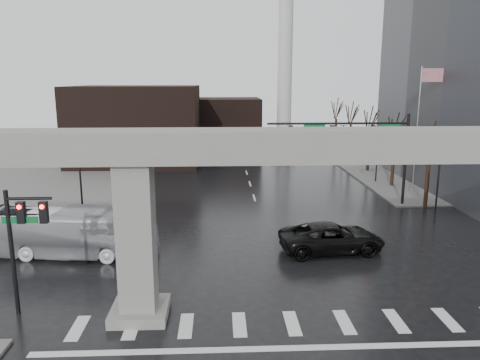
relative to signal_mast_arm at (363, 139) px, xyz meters
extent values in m
plane|color=black|center=(-8.99, -18.80, -5.83)|extent=(160.00, 160.00, 0.00)
cube|color=#63615E|center=(17.01, 17.20, -5.75)|extent=(28.00, 36.00, 0.15)
cube|color=#63615E|center=(-34.99, 17.20, -5.75)|extent=(28.00, 36.00, 0.15)
cube|color=gray|center=(-8.99, -18.80, 2.17)|extent=(48.00, 2.20, 1.40)
cube|color=gray|center=(-15.99, -18.80, -2.18)|extent=(1.60, 1.60, 7.30)
cube|color=gray|center=(-15.99, -18.80, -5.58)|extent=(2.60, 2.60, 0.50)
cube|color=black|center=(-22.99, 23.20, -0.83)|extent=(16.00, 14.00, 10.00)
cube|color=black|center=(-10.99, 33.20, -1.83)|extent=(10.00, 10.00, 8.00)
cylinder|color=silver|center=(-2.99, 27.20, 9.17)|extent=(2.00, 2.00, 30.00)
cylinder|color=gray|center=(-2.99, 27.20, -5.23)|extent=(3.60, 3.60, 1.20)
cylinder|color=black|center=(3.81, 0.00, -1.83)|extent=(0.24, 0.24, 8.00)
cylinder|color=black|center=(-2.19, 0.00, 1.37)|extent=(12.00, 0.18, 0.18)
cube|color=black|center=(0.81, 0.00, 0.72)|extent=(0.35, 0.30, 1.00)
cube|color=black|center=(-2.69, 0.00, 0.72)|extent=(0.35, 0.30, 1.00)
cube|color=black|center=(-6.19, 0.00, 0.72)|extent=(0.35, 0.30, 1.00)
sphere|color=#FF0C05|center=(0.81, -0.18, 1.02)|extent=(0.20, 0.20, 0.20)
cube|color=#0E622F|center=(2.31, 0.00, 1.17)|extent=(1.80, 0.05, 0.35)
cube|color=#0E622F|center=(-4.19, 0.00, 1.17)|extent=(1.80, 0.05, 0.35)
cylinder|color=black|center=(-21.79, -18.30, -2.83)|extent=(0.20, 0.20, 6.00)
cylinder|color=black|center=(-20.79, -18.30, -0.23)|extent=(2.00, 0.14, 0.14)
cube|color=black|center=(-21.19, -18.30, -0.88)|extent=(0.35, 0.30, 1.00)
cube|color=black|center=(-20.19, -18.30, -0.88)|extent=(0.35, 0.30, 1.00)
cube|color=#0E622F|center=(-21.29, -18.30, -1.23)|extent=(1.60, 0.05, 0.30)
cylinder|color=silver|center=(6.01, 3.20, 0.17)|extent=(0.12, 0.12, 12.00)
cube|color=#B71327|center=(7.01, 3.20, 5.37)|extent=(2.00, 0.03, 1.20)
cylinder|color=black|center=(4.51, -4.80, -3.43)|extent=(0.14, 0.14, 4.80)
cube|color=black|center=(4.51, -4.80, -1.08)|extent=(0.90, 0.06, 0.06)
sphere|color=silver|center=(4.06, -4.80, -0.88)|extent=(0.32, 0.32, 0.32)
sphere|color=silver|center=(4.96, -4.80, -0.88)|extent=(0.32, 0.32, 0.32)
cylinder|color=black|center=(4.51, 9.20, -3.43)|extent=(0.14, 0.14, 4.80)
cube|color=black|center=(4.51, 9.20, -1.08)|extent=(0.90, 0.06, 0.06)
sphere|color=silver|center=(4.06, 9.20, -0.88)|extent=(0.32, 0.32, 0.32)
sphere|color=silver|center=(4.96, 9.20, -0.88)|extent=(0.32, 0.32, 0.32)
cylinder|color=black|center=(4.51, 23.20, -3.43)|extent=(0.14, 0.14, 4.80)
cube|color=black|center=(4.51, 23.20, -1.08)|extent=(0.90, 0.06, 0.06)
sphere|color=silver|center=(4.06, 23.20, -0.88)|extent=(0.32, 0.32, 0.32)
sphere|color=silver|center=(4.96, 23.20, -0.88)|extent=(0.32, 0.32, 0.32)
cylinder|color=black|center=(-22.49, -4.80, -3.43)|extent=(0.14, 0.14, 4.80)
cube|color=black|center=(-22.49, -4.80, -1.08)|extent=(0.90, 0.06, 0.06)
sphere|color=silver|center=(-22.94, -4.80, -0.88)|extent=(0.32, 0.32, 0.32)
sphere|color=silver|center=(-22.04, -4.80, -0.88)|extent=(0.32, 0.32, 0.32)
cylinder|color=black|center=(-22.49, 9.20, -3.43)|extent=(0.14, 0.14, 4.80)
cube|color=black|center=(-22.49, 9.20, -1.08)|extent=(0.90, 0.06, 0.06)
sphere|color=silver|center=(-22.94, 9.20, -0.88)|extent=(0.32, 0.32, 0.32)
sphere|color=silver|center=(-22.04, 9.20, -0.88)|extent=(0.32, 0.32, 0.32)
cylinder|color=black|center=(-22.49, 23.20, -3.43)|extent=(0.14, 0.14, 4.80)
cube|color=black|center=(-22.49, 23.20, -1.08)|extent=(0.90, 0.06, 0.06)
sphere|color=silver|center=(-22.94, 23.20, -0.88)|extent=(0.32, 0.32, 0.32)
sphere|color=silver|center=(-22.04, 23.20, -0.88)|extent=(0.32, 0.32, 0.32)
cylinder|color=black|center=(5.51, -0.80, -3.55)|extent=(0.34, 0.34, 4.55)
cylinder|color=black|center=(5.51, -0.80, 0.18)|extent=(0.12, 1.52, 2.98)
cylinder|color=black|center=(6.01, -0.55, -0.05)|extent=(0.83, 1.14, 2.51)
cylinder|color=black|center=(5.51, 7.20, -3.50)|extent=(0.34, 0.34, 4.66)
cylinder|color=black|center=(5.51, 7.20, 0.32)|extent=(0.12, 1.55, 3.05)
cylinder|color=black|center=(6.01, 7.45, 0.08)|extent=(0.85, 1.16, 2.57)
cylinder|color=black|center=(5.51, 15.20, -3.45)|extent=(0.34, 0.34, 4.76)
cylinder|color=black|center=(5.51, 15.20, 0.46)|extent=(0.12, 1.59, 3.11)
cylinder|color=black|center=(6.01, 15.45, 0.22)|extent=(0.86, 1.18, 2.62)
cylinder|color=black|center=(5.51, 23.20, -3.40)|extent=(0.34, 0.34, 4.87)
cylinder|color=black|center=(5.51, 23.20, 0.60)|extent=(0.12, 1.62, 3.18)
cylinder|color=black|center=(6.01, 23.45, 0.35)|extent=(0.88, 1.20, 2.68)
cylinder|color=black|center=(5.51, 31.20, -3.34)|extent=(0.34, 0.34, 4.97)
cylinder|color=black|center=(5.51, 31.20, 0.74)|extent=(0.12, 1.65, 3.25)
cylinder|color=black|center=(6.01, 31.45, 0.48)|extent=(0.89, 1.23, 2.74)
imported|color=black|center=(-5.08, -10.90, -4.90)|extent=(6.94, 3.73, 1.85)
imported|color=silver|center=(-21.74, -10.86, -4.30)|extent=(11.20, 3.85, 3.06)
camera|label=1|loc=(-12.23, -39.03, 5.01)|focal=35.00mm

